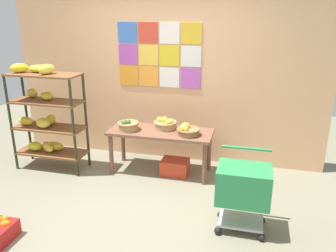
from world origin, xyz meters
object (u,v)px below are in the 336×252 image
produce_crate_under_table (175,167)px  shopping_cart (243,187)px  display_table (161,136)px  fruit_basket_left (165,124)px  banana_shelf_unit (45,113)px  fruit_basket_right (187,130)px  fruit_basket_centre (128,125)px

produce_crate_under_table → shopping_cart: (0.97, -1.09, 0.39)m
display_table → fruit_basket_left: size_ratio=4.41×
banana_shelf_unit → shopping_cart: bearing=-17.2°
fruit_basket_left → shopping_cart: size_ratio=0.38×
fruit_basket_right → display_table: bearing=169.8°
fruit_basket_right → produce_crate_under_table: size_ratio=0.84×
banana_shelf_unit → fruit_basket_left: bearing=11.6°
shopping_cart → fruit_basket_centre: bearing=157.3°
fruit_basket_left → fruit_basket_centre: (-0.49, -0.19, 0.00)m
banana_shelf_unit → shopping_cart: (2.83, -0.88, -0.32)m
display_table → produce_crate_under_table: bearing=-8.2°
banana_shelf_unit → fruit_basket_left: size_ratio=4.69×
banana_shelf_unit → produce_crate_under_table: bearing=6.5°
fruit_basket_left → fruit_basket_right: fruit_basket_left is taller
banana_shelf_unit → fruit_basket_right: 2.04m
fruit_basket_centre → produce_crate_under_table: (0.67, 0.05, -0.59)m
fruit_basket_centre → shopping_cart: 1.94m
banana_shelf_unit → fruit_basket_centre: banana_shelf_unit is taller
banana_shelf_unit → fruit_basket_centre: 1.21m
banana_shelf_unit → fruit_basket_left: banana_shelf_unit is taller
fruit_basket_left → fruit_basket_centre: fruit_basket_left is taller
banana_shelf_unit → display_table: (1.64, 0.24, -0.28)m
fruit_basket_right → shopping_cart: 1.33m
fruit_basket_left → produce_crate_under_table: fruit_basket_left is taller
banana_shelf_unit → display_table: size_ratio=1.06×
banana_shelf_unit → shopping_cart: 2.98m
display_table → fruit_basket_left: (0.04, 0.10, 0.15)m
display_table → fruit_basket_right: size_ratio=4.52×
banana_shelf_unit → produce_crate_under_table: (1.86, 0.21, -0.72)m
banana_shelf_unit → fruit_basket_left: (1.68, 0.34, -0.13)m
fruit_basket_centre → shopping_cart: bearing=-32.3°
shopping_cart → banana_shelf_unit: bearing=172.4°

